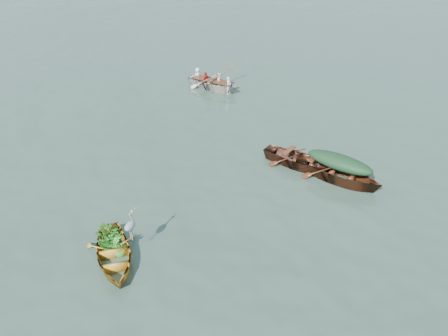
# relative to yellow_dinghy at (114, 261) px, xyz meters

# --- Properties ---
(ground) EXTENTS (140.00, 140.00, 0.00)m
(ground) POSITION_rel_yellow_dinghy_xyz_m (1.07, 2.02, 0.00)
(ground) COLOR #384F41
(ground) RESTS_ON ground
(yellow_dinghy) EXTENTS (3.29, 3.30, 0.88)m
(yellow_dinghy) POSITION_rel_yellow_dinghy_xyz_m (0.00, 0.00, 0.00)
(yellow_dinghy) COLOR gold
(yellow_dinghy) RESTS_ON ground
(green_tarp_boat) EXTENTS (4.60, 2.23, 1.03)m
(green_tarp_boat) POSITION_rel_yellow_dinghy_xyz_m (4.48, 6.86, 0.00)
(green_tarp_boat) COLOR #552314
(green_tarp_boat) RESTS_ON ground
(open_wooden_boat) EXTENTS (4.32, 1.90, 0.96)m
(open_wooden_boat) POSITION_rel_yellow_dinghy_xyz_m (3.02, 7.15, 0.00)
(open_wooden_boat) COLOR #502914
(open_wooden_boat) RESTS_ON ground
(rowed_boat) EXTENTS (4.35, 1.76, 1.00)m
(rowed_boat) POSITION_rel_yellow_dinghy_xyz_m (-3.70, 12.86, 0.00)
(rowed_boat) COLOR silver
(rowed_boat) RESTS_ON ground
(green_tarp_cover) EXTENTS (2.53, 1.23, 0.52)m
(green_tarp_cover) POSITION_rel_yellow_dinghy_xyz_m (4.48, 6.86, 0.78)
(green_tarp_cover) COLOR #173819
(green_tarp_cover) RESTS_ON green_tarp_boat
(thwart_benches) EXTENTS (2.18, 1.08, 0.04)m
(thwart_benches) POSITION_rel_yellow_dinghy_xyz_m (3.02, 7.15, 0.50)
(thwart_benches) COLOR #532713
(thwart_benches) RESTS_ON open_wooden_boat
(heron) EXTENTS (0.48, 0.48, 0.92)m
(heron) POSITION_rel_yellow_dinghy_xyz_m (0.35, 0.42, 0.90)
(heron) COLOR #95979D
(heron) RESTS_ON yellow_dinghy
(dinghy_weeds) EXTENTS (1.13, 1.13, 0.60)m
(dinghy_weeds) POSITION_rel_yellow_dinghy_xyz_m (-0.37, 0.41, 0.74)
(dinghy_weeds) COLOR #25721D
(dinghy_weeds) RESTS_ON yellow_dinghy
(rowers) EXTENTS (3.07, 1.49, 0.76)m
(rowers) POSITION_rel_yellow_dinghy_xyz_m (-3.70, 12.86, 0.88)
(rowers) COLOR silver
(rowers) RESTS_ON rowed_boat
(oars) EXTENTS (0.91, 2.65, 0.06)m
(oars) POSITION_rel_yellow_dinghy_xyz_m (-3.70, 12.86, 0.53)
(oars) COLOR brown
(oars) RESTS_ON rowed_boat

